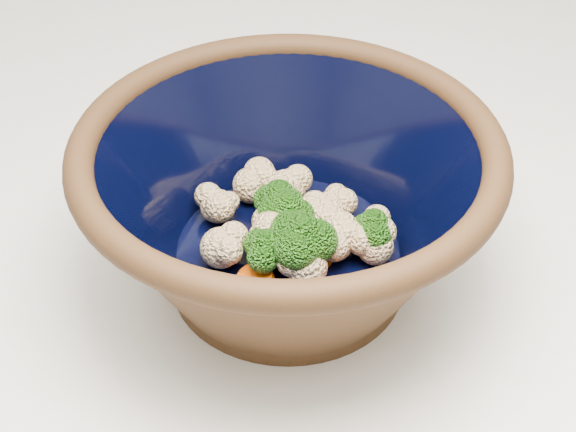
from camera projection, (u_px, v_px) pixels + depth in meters
name	position (u px, v px, depth m)	size (l,w,h in m)	color
mixing_bowl	(288.00, 203.00, 0.60)	(0.32, 0.32, 0.14)	black
vegetable_pile	(296.00, 224.00, 0.62)	(0.15, 0.16, 0.06)	#608442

